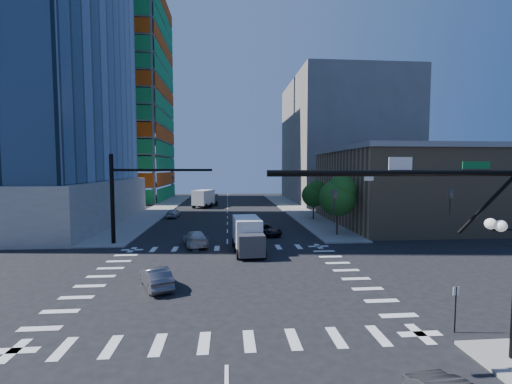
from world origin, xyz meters
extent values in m
plane|color=black|center=(0.00, 0.00, 0.00)|extent=(160.00, 160.00, 0.00)
cube|color=silver|center=(0.00, 0.00, 0.01)|extent=(20.00, 20.00, 0.01)
cube|color=gray|center=(12.50, 40.00, 0.07)|extent=(5.00, 60.00, 0.15)
cube|color=gray|center=(-12.50, 40.00, 0.07)|extent=(5.00, 60.00, 0.15)
cube|color=gray|center=(-30.00, 25.00, 3.00)|extent=(30.00, 30.00, 6.00)
cube|color=#1A9244|center=(-14.90, 62.00, 24.50)|extent=(0.12, 24.00, 49.00)
cube|color=#C1440B|center=(-27.50, 49.40, 24.50)|extent=(24.00, 0.12, 49.00)
cube|color=#8F7653|center=(25.00, 22.00, 5.00)|extent=(20.00, 22.00, 10.00)
cube|color=gray|center=(25.00, 22.00, 10.30)|extent=(20.50, 22.50, 0.60)
cube|color=slate|center=(27.00, 55.00, 14.00)|extent=(24.00, 30.00, 28.00)
cylinder|color=black|center=(6.50, -11.50, 7.55)|extent=(10.00, 0.24, 0.24)
cylinder|color=black|center=(10.10, -11.50, 6.45)|extent=(2.50, 0.14, 2.50)
imported|color=black|center=(8.50, -11.50, 6.45)|extent=(0.16, 0.20, 1.00)
imported|color=black|center=(4.00, -11.50, 6.45)|extent=(0.16, 0.20, 1.00)
cube|color=white|center=(6.50, -11.50, 7.90)|extent=(0.90, 0.04, 0.50)
cube|color=#0E6331|center=(9.50, -11.50, 7.85)|extent=(1.10, 0.04, 0.28)
cylinder|color=black|center=(10.90, -11.50, 5.35)|extent=(1.20, 0.08, 0.08)
sphere|color=white|center=(10.40, -11.25, 5.55)|extent=(0.44, 0.44, 0.44)
sphere|color=white|center=(10.40, -11.75, 5.55)|extent=(0.44, 0.44, 0.44)
cylinder|color=black|center=(-11.50, 11.50, 4.65)|extent=(0.40, 0.40, 9.00)
cylinder|color=black|center=(-6.50, 11.50, 7.55)|extent=(10.00, 0.24, 0.24)
imported|color=black|center=(-5.50, 11.50, 6.45)|extent=(0.16, 0.20, 1.00)
cylinder|color=#382316|center=(12.50, 14.00, 1.29)|extent=(0.20, 0.20, 2.27)
sphere|color=#154512|center=(12.50, 14.00, 4.38)|extent=(4.16, 4.16, 4.16)
sphere|color=#317226|center=(12.90, 13.70, 5.35)|extent=(3.25, 3.25, 3.25)
cylinder|color=#382316|center=(12.80, 26.00, 1.11)|extent=(0.20, 0.20, 1.92)
sphere|color=#154512|center=(12.80, 26.00, 3.72)|extent=(3.52, 3.52, 3.52)
sphere|color=#317226|center=(13.20, 25.70, 4.55)|extent=(2.75, 2.75, 2.75)
cylinder|color=black|center=(10.70, -9.00, 1.10)|extent=(0.06, 0.06, 2.20)
cube|color=silver|center=(10.70, -9.00, 2.00)|extent=(0.30, 0.03, 0.40)
imported|color=black|center=(4.49, 15.19, 0.64)|extent=(3.80, 5.04, 1.27)
imported|color=#BABABA|center=(-3.18, 10.28, 0.73)|extent=(3.17, 5.40, 1.47)
imported|color=silver|center=(-8.50, 30.46, 0.69)|extent=(1.96, 4.18, 1.38)
imported|color=#57565C|center=(-4.60, -1.60, 0.68)|extent=(2.98, 4.33, 1.35)
cube|color=silver|center=(1.91, 7.03, 1.84)|extent=(2.61, 4.97, 2.51)
cube|color=#414048|center=(1.91, 7.03, 1.21)|extent=(2.33, 1.87, 1.84)
cube|color=silver|center=(-4.33, 44.66, 2.04)|extent=(4.28, 5.94, 2.80)
cube|color=#414048|center=(-4.33, 44.66, 1.34)|extent=(2.99, 2.67, 2.04)
camera|label=1|loc=(0.09, -23.78, 7.74)|focal=24.00mm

